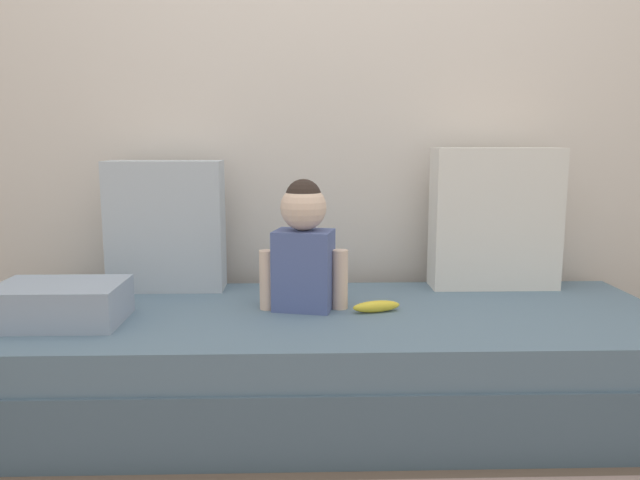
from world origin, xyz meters
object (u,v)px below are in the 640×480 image
(throw_pillow_left, at_px, (166,226))
(folded_blanket, at_px, (60,303))
(banana, at_px, (376,306))
(couch, at_px, (336,360))
(throw_pillow_right, at_px, (495,219))
(toddler, at_px, (304,246))

(throw_pillow_left, height_order, folded_blanket, throw_pillow_left)
(banana, bearing_deg, throw_pillow_left, 155.81)
(couch, height_order, throw_pillow_left, throw_pillow_left)
(throw_pillow_left, height_order, throw_pillow_right, throw_pillow_right)
(toddler, height_order, banana, toddler)
(throw_pillow_right, bearing_deg, throw_pillow_left, 180.00)
(couch, distance_m, folded_blanket, 0.94)
(throw_pillow_left, distance_m, throw_pillow_right, 1.30)
(toddler, bearing_deg, throw_pillow_right, 21.67)
(couch, relative_size, banana, 13.87)
(banana, bearing_deg, folded_blanket, -174.85)
(couch, bearing_deg, throw_pillow_right, 27.49)
(throw_pillow_right, xyz_separation_m, banana, (-0.51, -0.35, -0.26))
(throw_pillow_left, xyz_separation_m, banana, (0.79, -0.35, -0.23))
(toddler, xyz_separation_m, banana, (0.25, -0.05, -0.20))
(toddler, bearing_deg, folded_blanket, -169.58)
(couch, bearing_deg, toddler, 162.35)
(throw_pillow_right, relative_size, banana, 3.27)
(throw_pillow_right, bearing_deg, folded_blanket, -163.89)
(throw_pillow_left, distance_m, toddler, 0.62)
(couch, distance_m, banana, 0.24)
(couch, xyz_separation_m, toddler, (-0.11, 0.04, 0.40))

